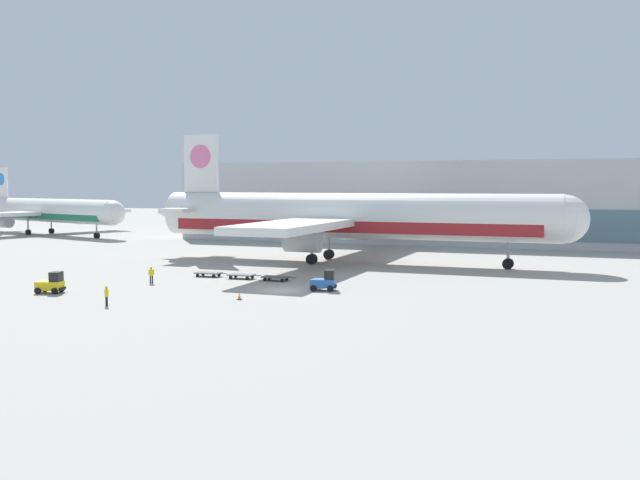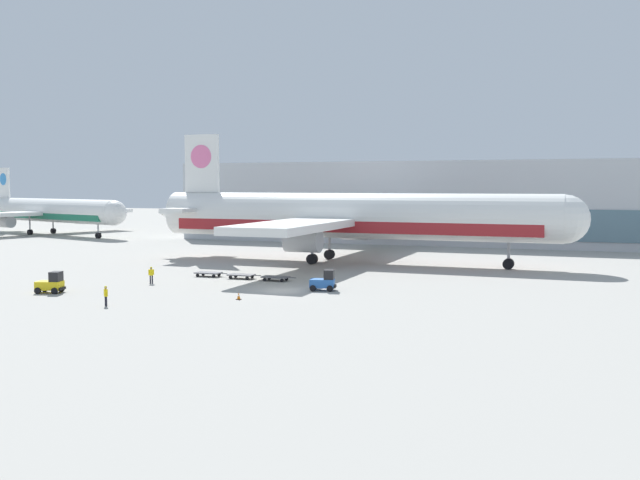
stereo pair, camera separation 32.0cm
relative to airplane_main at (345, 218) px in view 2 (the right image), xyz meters
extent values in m
plane|color=#9E9B93|center=(2.11, -25.45, -5.84)|extent=(400.00, 400.00, 0.00)
cube|color=#B2B7BC|center=(3.85, 37.22, 1.16)|extent=(90.00, 18.00, 14.00)
cube|color=slate|center=(3.85, 28.12, -1.99)|extent=(88.20, 0.20, 4.90)
cylinder|color=white|center=(0.79, -0.01, 0.26)|extent=(52.04, 6.17, 5.80)
cube|color=maroon|center=(0.79, -0.01, -1.04)|extent=(47.88, 6.02, 1.45)
sphere|color=white|center=(26.79, -0.19, 0.26)|extent=(5.68, 5.68, 5.68)
cone|color=white|center=(-25.21, 0.18, 0.26)|extent=(6.42, 5.56, 5.51)
cube|color=white|center=(-21.05, 0.15, 7.16)|extent=(5.20, 0.48, 8.00)
cylinder|color=pink|center=(-21.05, 0.15, 8.12)|extent=(3.20, 0.57, 3.20)
cube|color=white|center=(-22.09, 0.16, 0.84)|extent=(3.69, 13.03, 0.50)
cube|color=white|center=(-1.81, 0.01, -0.46)|extent=(8.34, 48.06, 0.90)
cylinder|color=#9EA0A5|center=(-1.88, -10.07, -2.26)|extent=(4.22, 2.83, 2.80)
cylinder|color=#9EA0A5|center=(-1.74, 10.09, -2.26)|extent=(4.22, 2.83, 2.80)
cylinder|color=#9EA0A5|center=(20.55, -0.15, -3.19)|extent=(0.36, 0.36, 4.00)
cylinder|color=black|center=(20.55, -0.15, -5.19)|extent=(1.31, 0.91, 1.30)
cylinder|color=#9EA0A5|center=(-3.39, -3.18, -3.19)|extent=(0.36, 0.36, 4.00)
cylinder|color=black|center=(-3.39, -3.18, -5.19)|extent=(1.31, 0.91, 1.30)
cylinder|color=#9EA0A5|center=(-3.34, 3.22, -3.19)|extent=(0.36, 0.36, 4.00)
cylinder|color=black|center=(-3.34, 3.22, -5.19)|extent=(1.31, 0.91, 1.30)
cylinder|color=white|center=(-72.16, 28.40, -0.91)|extent=(41.54, 17.05, 4.69)
cube|color=#196B4C|center=(-72.16, 28.40, -1.96)|extent=(38.30, 15.96, 1.17)
sphere|color=white|center=(-52.10, 22.12, -0.91)|extent=(4.60, 4.60, 4.60)
cube|color=white|center=(-89.02, 33.69, 4.67)|extent=(4.12, 1.60, 6.47)
cylinder|color=#3384CC|center=(-89.02, 33.69, 5.45)|extent=(2.60, 1.20, 2.59)
cube|color=white|center=(-89.82, 33.94, -0.44)|extent=(5.92, 10.90, 0.40)
cube|color=white|center=(-74.17, 29.03, -1.49)|extent=(17.78, 38.98, 0.73)
cylinder|color=#9EA0A5|center=(-76.61, 21.25, -2.95)|extent=(3.92, 3.18, 2.26)
cylinder|color=#9EA0A5|center=(-71.73, 36.81, -2.95)|extent=(3.92, 3.18, 2.26)
cylinder|color=#9EA0A5|center=(-56.91, 23.62, -3.70)|extent=(0.29, 0.29, 3.24)
cylinder|color=black|center=(-56.91, 23.62, -5.31)|extent=(1.22, 1.01, 1.05)
cylinder|color=#9EA0A5|center=(-76.15, 26.94, -3.70)|extent=(0.29, 0.29, 3.24)
cylinder|color=black|center=(-76.15, 26.94, -5.31)|extent=(1.22, 1.01, 1.05)
cylinder|color=#9EA0A5|center=(-74.60, 31.88, -3.70)|extent=(0.29, 0.29, 3.24)
cylinder|color=black|center=(-74.60, 31.88, -5.31)|extent=(1.22, 1.01, 1.05)
cube|color=#2D66B7|center=(5.66, -23.98, -5.14)|extent=(2.56, 1.88, 0.80)
cube|color=black|center=(6.30, -23.84, -4.29)|extent=(1.16, 1.41, 0.90)
cube|color=black|center=(6.86, -23.71, -5.42)|extent=(0.44, 1.26, 0.24)
cylinder|color=black|center=(6.29, -23.12, -5.54)|extent=(0.64, 0.37, 0.60)
cylinder|color=black|center=(6.61, -24.48, -5.54)|extent=(0.64, 0.37, 0.60)
cylinder|color=black|center=(4.72, -23.49, -5.54)|extent=(0.64, 0.37, 0.60)
cylinder|color=black|center=(5.04, -24.85, -5.54)|extent=(0.64, 0.37, 0.60)
cube|color=yellow|center=(-17.65, -34.26, -5.14)|extent=(2.60, 1.98, 0.80)
cube|color=black|center=(-17.03, -34.08, -4.29)|extent=(1.21, 1.44, 0.90)
cube|color=black|center=(-16.47, -33.92, -5.42)|extent=(0.50, 1.26, 0.24)
cylinder|color=black|center=(-17.07, -33.37, -5.54)|extent=(0.64, 0.40, 0.60)
cylinder|color=black|center=(-16.69, -34.71, -5.54)|extent=(0.64, 0.40, 0.60)
cylinder|color=black|center=(-18.62, -33.81, -5.54)|extent=(0.64, 0.40, 0.60)
cylinder|color=black|center=(-18.23, -35.15, -5.54)|extent=(0.64, 0.40, 0.60)
cube|color=#56565B|center=(-9.64, -18.66, -5.42)|extent=(2.83, 1.56, 0.12)
cube|color=#56565B|center=(-7.79, -18.62, -5.42)|extent=(0.90, 0.10, 0.08)
cylinder|color=black|center=(-8.67, -18.00, -5.66)|extent=(0.36, 0.15, 0.36)
cylinder|color=black|center=(-8.64, -19.28, -5.66)|extent=(0.36, 0.15, 0.36)
cylinder|color=black|center=(-10.63, -18.05, -5.66)|extent=(0.36, 0.15, 0.36)
cylinder|color=black|center=(-10.60, -19.32, -5.66)|extent=(0.36, 0.15, 0.36)
cube|color=#56565B|center=(-5.44, -18.98, -5.42)|extent=(2.83, 1.56, 0.12)
cube|color=#56565B|center=(-3.59, -18.94, -5.42)|extent=(0.90, 0.10, 0.08)
cylinder|color=black|center=(-4.47, -18.32, -5.66)|extent=(0.36, 0.15, 0.36)
cylinder|color=black|center=(-4.45, -19.60, -5.66)|extent=(0.36, 0.15, 0.36)
cylinder|color=black|center=(-6.43, -18.37, -5.66)|extent=(0.36, 0.15, 0.36)
cylinder|color=black|center=(-6.41, -19.64, -5.66)|extent=(0.36, 0.15, 0.36)
cube|color=#56565B|center=(-1.28, -19.33, -5.42)|extent=(2.83, 1.56, 0.12)
cube|color=#56565B|center=(0.57, -19.29, -5.42)|extent=(0.90, 0.10, 0.08)
cylinder|color=black|center=(-0.31, -18.67, -5.66)|extent=(0.36, 0.15, 0.36)
cylinder|color=black|center=(-0.28, -19.95, -5.66)|extent=(0.36, 0.15, 0.36)
cylinder|color=black|center=(-2.27, -18.72, -5.66)|extent=(0.36, 0.15, 0.36)
cylinder|color=black|center=(-2.24, -19.99, -5.66)|extent=(0.36, 0.15, 0.36)
cylinder|color=black|center=(-8.22, -38.42, -5.43)|extent=(0.14, 0.14, 0.81)
cylinder|color=black|center=(-8.06, -38.53, -5.43)|extent=(0.14, 0.14, 0.81)
cube|color=yellow|center=(-8.14, -38.48, -4.72)|extent=(0.42, 0.38, 0.61)
cylinder|color=yellow|center=(-8.34, -38.34, -4.69)|extent=(0.09, 0.09, 0.55)
cylinder|color=yellow|center=(-7.94, -38.61, -4.69)|extent=(0.09, 0.09, 0.55)
sphere|color=tan|center=(-8.14, -38.48, -4.31)|extent=(0.22, 0.22, 0.22)
sphere|color=yellow|center=(-8.14, -38.48, -4.25)|extent=(0.21, 0.21, 0.21)
cylinder|color=black|center=(-12.37, -25.72, -5.42)|extent=(0.14, 0.14, 0.84)
cylinder|color=black|center=(-12.23, -25.58, -5.42)|extent=(0.14, 0.14, 0.84)
cube|color=yellow|center=(-12.30, -25.65, -4.69)|extent=(0.41, 0.41, 0.63)
cylinder|color=yellow|center=(-12.47, -25.82, -4.66)|extent=(0.09, 0.09, 0.57)
cylinder|color=yellow|center=(-12.13, -25.48, -4.66)|extent=(0.09, 0.09, 0.57)
sphere|color=#846047|center=(-12.30, -25.65, -4.26)|extent=(0.23, 0.23, 0.23)
sphere|color=yellow|center=(-12.30, -25.65, -4.20)|extent=(0.22, 0.22, 0.22)
cube|color=black|center=(0.66, -31.63, -5.82)|extent=(0.40, 0.40, 0.04)
cone|color=orange|center=(0.66, -31.63, -5.50)|extent=(0.32, 0.32, 0.59)
cylinder|color=white|center=(0.66, -31.63, -5.47)|extent=(0.19, 0.19, 0.08)
camera|label=1|loc=(28.65, -87.20, 4.20)|focal=40.00mm
camera|label=2|loc=(28.95, -87.09, 4.20)|focal=40.00mm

